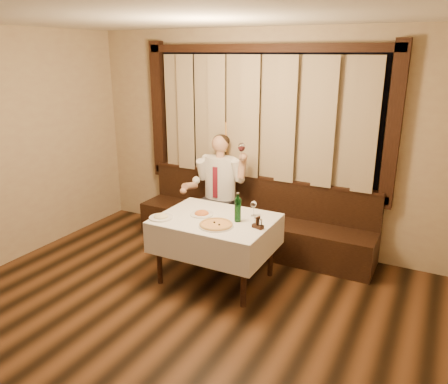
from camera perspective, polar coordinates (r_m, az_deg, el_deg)
The scene contains 10 objects.
room at distance 4.01m, azimuth -6.17°, elevation 3.20°, with size 5.01×6.01×2.81m.
banquette at distance 5.85m, azimuth 3.74°, elevation -4.25°, with size 3.20×0.61×0.94m.
dining_table at distance 4.87m, azimuth -1.09°, elevation -4.56°, with size 1.27×0.97×0.76m.
pizza at distance 4.60m, azimuth -1.05°, elevation -4.28°, with size 0.37×0.37×0.04m.
pasta_red at distance 4.91m, azimuth -2.93°, elevation -2.61°, with size 0.26×0.26×0.09m.
pasta_cream at distance 4.85m, azimuth -8.25°, elevation -3.01°, with size 0.26×0.26×0.09m.
green_bottle at distance 4.69m, azimuth 1.80°, elevation -2.26°, with size 0.07×0.07×0.33m.
table_wine_glass at distance 4.85m, azimuth 3.90°, elevation -1.69°, with size 0.07×0.07×0.18m.
cruet_caddy at distance 4.55m, azimuth 4.45°, elevation -4.20°, with size 0.13×0.09×0.13m.
seated_man at distance 5.79m, azimuth -0.81°, elevation 1.23°, with size 0.83×0.62×1.48m.
Camera 1 is at (2.16, -2.25, 2.50)m, focal length 35.00 mm.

